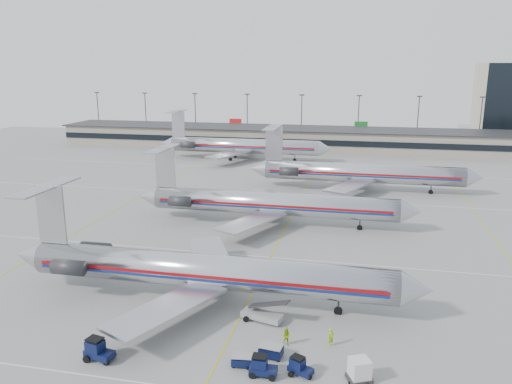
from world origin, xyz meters
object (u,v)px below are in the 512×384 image
(jet_foreground, at_px, (200,270))
(belt_loader, at_px, (263,314))
(uld_container, at_px, (360,370))
(tug_center, at_px, (262,367))
(jet_second_row, at_px, (267,203))

(jet_foreground, height_order, belt_loader, jet_foreground)
(jet_foreground, relative_size, belt_loader, 9.10)
(uld_container, distance_m, belt_loader, 12.10)
(jet_foreground, bearing_deg, tug_center, -52.40)
(jet_foreground, xyz_separation_m, jet_second_row, (1.82, 27.36, -0.03))
(jet_second_row, distance_m, belt_loader, 30.81)
(jet_second_row, bearing_deg, jet_foreground, -93.81)
(jet_second_row, distance_m, tug_center, 39.70)
(jet_second_row, xyz_separation_m, belt_loader, (5.46, -30.20, -2.70))
(jet_foreground, distance_m, jet_second_row, 27.42)
(jet_foreground, xyz_separation_m, belt_loader, (7.28, -2.84, -2.72))
(jet_foreground, xyz_separation_m, uld_container, (16.53, -10.64, -2.44))
(jet_second_row, bearing_deg, belt_loader, -79.76)
(uld_container, bearing_deg, jet_foreground, 122.36)
(belt_loader, bearing_deg, jet_foreground, 173.92)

